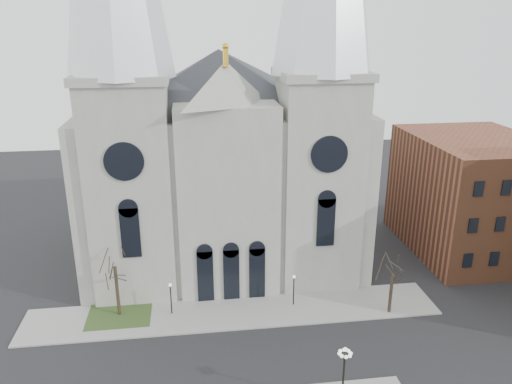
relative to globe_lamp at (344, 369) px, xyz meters
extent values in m
cube|color=gray|center=(-6.74, 13.47, -3.23)|extent=(40.00, 6.00, 0.14)
cube|color=#2F451D|center=(-17.74, 14.47, -3.21)|extent=(6.00, 5.00, 0.18)
cube|color=gray|center=(-6.74, 28.47, 5.70)|extent=(30.00, 24.00, 18.00)
pyramid|color=#2D3035|center=(-6.74, 28.47, 20.70)|extent=(33.00, 26.40, 6.00)
cube|color=gray|center=(-16.24, 19.97, 7.70)|extent=(8.00, 8.00, 22.00)
cylinder|color=black|center=(-16.24, 15.92, 11.70)|extent=(3.60, 0.30, 3.60)
cube|color=gray|center=(2.76, 19.97, 7.70)|extent=(8.00, 8.00, 22.00)
cylinder|color=black|center=(2.76, 15.92, 11.70)|extent=(3.60, 0.30, 3.60)
cube|color=gray|center=(-6.74, 18.47, 6.45)|extent=(10.00, 5.00, 19.50)
pyramid|color=gray|center=(-6.74, 18.47, 18.20)|extent=(11.00, 5.00, 4.00)
cube|color=brown|center=(23.26, 24.47, 3.70)|extent=(14.00, 18.00, 14.00)
cylinder|color=black|center=(-17.74, 14.47, -0.68)|extent=(0.32, 0.32, 5.25)
cylinder|color=black|center=(8.26, 11.47, -1.20)|extent=(0.32, 0.32, 4.20)
cylinder|color=black|center=(-12.74, 13.97, -1.66)|extent=(0.12, 0.12, 3.00)
sphere|color=white|center=(-12.74, 13.97, -0.06)|extent=(0.32, 0.32, 0.32)
cylinder|color=black|center=(-0.74, 13.97, -1.66)|extent=(0.12, 0.12, 3.00)
sphere|color=white|center=(-0.74, 13.97, -0.06)|extent=(0.32, 0.32, 0.32)
cylinder|color=black|center=(0.00, 0.00, -0.94)|extent=(0.15, 0.15, 4.44)
sphere|color=white|center=(0.00, 0.00, 1.72)|extent=(0.31, 0.31, 0.31)
camera|label=1|loc=(-10.21, -28.52, 23.82)|focal=35.00mm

